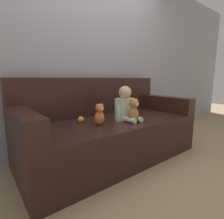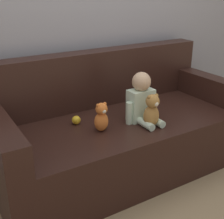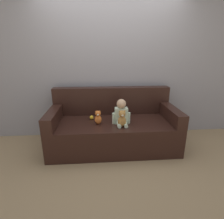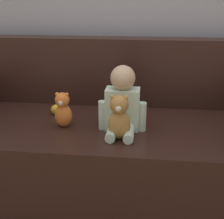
# 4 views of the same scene
# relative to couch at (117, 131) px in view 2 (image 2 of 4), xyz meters

# --- Properties ---
(ground_plane) EXTENTS (12.00, 12.00, 0.00)m
(ground_plane) POSITION_rel_couch_xyz_m (0.00, -0.06, -0.33)
(ground_plane) COLOR #9E8460
(wall_back) EXTENTS (8.00, 0.05, 2.60)m
(wall_back) POSITION_rel_couch_xyz_m (0.00, 0.50, 0.97)
(wall_back) COLOR #93939E
(wall_back) RESTS_ON ground_plane
(couch) EXTENTS (2.07, 0.94, 0.96)m
(couch) POSITION_rel_couch_xyz_m (0.00, 0.00, 0.00)
(couch) COLOR black
(couch) RESTS_ON ground_plane
(person_baby) EXTENTS (0.29, 0.29, 0.39)m
(person_baby) POSITION_rel_couch_xyz_m (0.11, -0.18, 0.31)
(person_baby) COLOR silver
(person_baby) RESTS_ON couch
(teddy_bear_brown) EXTENTS (0.13, 0.12, 0.26)m
(teddy_bear_brown) POSITION_rel_couch_xyz_m (0.11, -0.31, 0.27)
(teddy_bear_brown) COLOR #AD7A3D
(teddy_bear_brown) RESTS_ON couch
(plush_toy_side) EXTENTS (0.11, 0.10, 0.22)m
(plush_toy_side) POSITION_rel_couch_xyz_m (-0.25, -0.18, 0.25)
(plush_toy_side) COLOR orange
(plush_toy_side) RESTS_ON couch
(toy_ball) EXTENTS (0.07, 0.07, 0.07)m
(toy_ball) POSITION_rel_couch_xyz_m (-0.36, 0.03, 0.18)
(toy_ball) COLOR gold
(toy_ball) RESTS_ON couch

